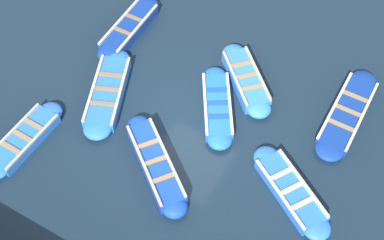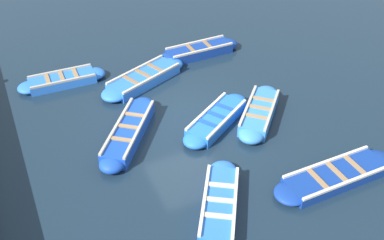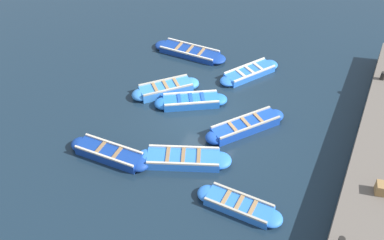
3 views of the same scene
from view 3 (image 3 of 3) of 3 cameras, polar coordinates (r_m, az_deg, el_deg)
name	(u,v)px [view 3 (image 3 of 3)]	position (r m, az deg, el deg)	size (l,w,h in m)	color
ground_plane	(202,117)	(19.10, 1.30, 0.38)	(120.00, 120.00, 0.00)	#162838
boat_bow_out	(245,126)	(18.48, 6.80, -0.78)	(2.80, 3.34, 0.46)	#1947B7
boat_tucked	(191,101)	(19.63, -0.13, 2.39)	(3.13, 2.33, 0.41)	blue
boat_outer_left	(190,52)	(22.92, -0.30, 8.65)	(3.87, 0.96, 0.35)	navy
boat_outer_right	(183,159)	(17.05, -1.11, -4.97)	(3.72, 2.20, 0.42)	blue
boat_far_corner	(109,154)	(17.51, -10.46, -4.24)	(3.39, 0.85, 0.44)	navy
boat_mid_row	(166,89)	(20.33, -3.33, 3.97)	(2.77, 2.82, 0.46)	#3884E0
boat_centre	(239,206)	(15.72, 5.99, -10.75)	(3.14, 0.92, 0.37)	blue
boat_broadside	(249,73)	(21.57, 7.31, 5.99)	(2.41, 3.16, 0.37)	blue
bollard_north	(383,76)	(21.18, 23.09, 5.18)	(0.20, 0.20, 0.35)	black
wooden_crate	(382,188)	(16.05, 22.99, -8.00)	(0.40, 0.40, 0.40)	olive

